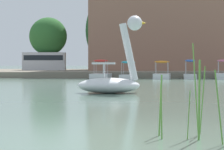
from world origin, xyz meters
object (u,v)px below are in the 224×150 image
Objects in this scene: tree_sapling_by_fence at (48,36)px; pedal_boat_orange at (162,74)px; pedal_boat_blue at (190,73)px; tree_willow_overhanging at (114,31)px; pedal_boat_cyan at (128,73)px; pedal_boat_red at (101,74)px; parked_van at (44,61)px; swan_boat at (113,76)px.

pedal_boat_orange is at bearing -49.89° from tree_sapling_by_fence.
tree_willow_overhanging is at bearing 118.36° from pedal_boat_blue.
pedal_boat_cyan is at bearing -179.20° from pedal_boat_blue.
parked_van is at bearing 118.92° from pedal_boat_red.
pedal_boat_blue is 18.11m from parked_van.
tree_willow_overhanging reaches higher than parked_van.
tree_sapling_by_fence is 1.26× the size of parked_van.
pedal_boat_orange is 1.24× the size of pedal_boat_blue.
pedal_boat_orange is at bearing -4.78° from pedal_boat_red.
pedal_boat_cyan is 1.10× the size of pedal_boat_blue.
pedal_boat_cyan is at bearing -54.34° from parked_van.
tree_willow_overhanging is 1.46× the size of tree_sapling_by_fence.
tree_willow_overhanging is 8.02m from parked_van.
tree_willow_overhanging reaches higher than pedal_boat_orange.
parked_van is (-0.23, -1.07, -2.61)m from tree_sapling_by_fence.
tree_sapling_by_fence is (-8.41, 13.11, 3.66)m from pedal_boat_cyan.
pedal_boat_cyan is 0.47× the size of parked_van.
parked_van is (-7.38, 0.54, -3.11)m from tree_willow_overhanging.
tree_sapling_by_fence reaches higher than parked_van.
tree_willow_overhanging reaches higher than tree_sapling_by_fence.
tree_willow_overhanging is at bearing 85.29° from pedal_boat_red.
tree_sapling_by_fence is at bearing 116.03° from pedal_boat_red.
swan_boat is 18.12m from pedal_boat_red.
pedal_boat_cyan is 16.00m from tree_sapling_by_fence.
tree_sapling_by_fence is 2.83m from parked_van.
pedal_boat_blue is at bearing -2.32° from pedal_boat_red.
pedal_boat_cyan is 4.91m from pedal_boat_blue.
pedal_boat_blue is 0.42× the size of parked_van.
pedal_boat_orange is 12.92m from tree_willow_overhanging.
pedal_boat_orange is 17.60m from tree_sapling_by_fence.
pedal_boat_orange is 2.24m from pedal_boat_blue.
pedal_boat_cyan is 0.37× the size of tree_sapling_by_fence.
pedal_boat_blue is at bearing 3.06° from pedal_boat_orange.
parked_van is at bearing 125.66° from pedal_boat_cyan.
pedal_boat_orange is 0.29× the size of tree_willow_overhanging.
parked_van reaches higher than pedal_boat_orange.
pedal_boat_orange is at bearing -176.94° from pedal_boat_blue.
pedal_boat_red is at bearing -61.08° from parked_van.
swan_boat is 30.75m from parked_van.
tree_willow_overhanging reaches higher than swan_boat.
pedal_boat_cyan is 14.86m from parked_van.
pedal_boat_blue is (2.24, 0.12, 0.05)m from pedal_boat_orange.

